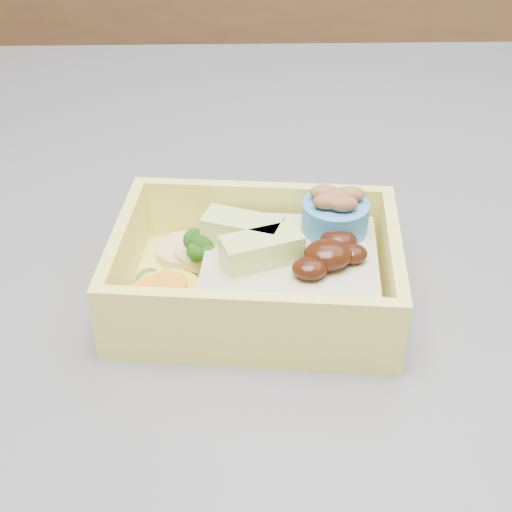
{
  "coord_description": "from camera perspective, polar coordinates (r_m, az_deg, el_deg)",
  "views": [
    {
      "loc": [
        0.19,
        -0.55,
        1.22
      ],
      "look_at": [
        0.2,
        -0.18,
        0.96
      ],
      "focal_mm": 50.0,
      "sensor_mm": 36.0,
      "label": 1
    }
  ],
  "objects": [
    {
      "name": "bento_box",
      "position": [
        0.47,
        0.74,
        -1.09
      ],
      "size": [
        0.19,
        0.15,
        0.07
      ],
      "rotation": [
        0.0,
        0.0,
        -0.1
      ],
      "color": "#F3ED64",
      "rests_on": "island"
    }
  ]
}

